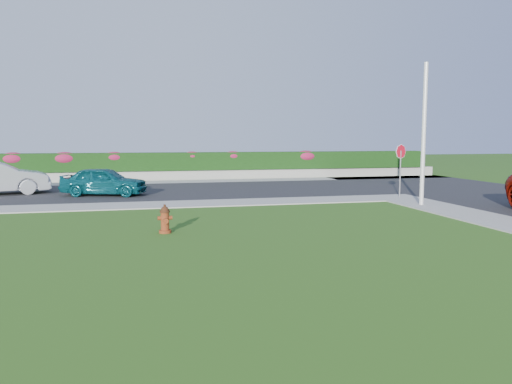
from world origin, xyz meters
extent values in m
plane|color=black|center=(0.00, 0.00, 0.00)|extent=(120.00, 120.00, 0.00)
cube|color=black|center=(-5.00, 14.00, 0.02)|extent=(26.00, 8.00, 0.04)
cube|color=gray|center=(-6.00, 9.00, 0.02)|extent=(24.00, 2.00, 0.04)
cube|color=gray|center=(7.00, 9.00, 0.02)|extent=(2.00, 2.00, 0.04)
cube|color=gray|center=(-1.00, 19.00, 0.02)|extent=(34.00, 2.00, 0.04)
cube|color=gray|center=(-1.00, 20.50, 0.30)|extent=(34.00, 0.40, 0.60)
cube|color=black|center=(-1.00, 20.60, 1.15)|extent=(32.00, 0.90, 1.10)
cylinder|color=#53170D|center=(-3.18, 3.22, 0.04)|extent=(0.34, 0.34, 0.08)
cylinder|color=#53170D|center=(-3.18, 3.22, 0.34)|extent=(0.23, 0.23, 0.52)
cylinder|color=black|center=(-3.18, 3.22, 0.59)|extent=(0.28, 0.28, 0.05)
sphere|color=black|center=(-3.18, 3.22, 0.62)|extent=(0.23, 0.23, 0.23)
cylinder|color=black|center=(-3.18, 3.22, 0.75)|extent=(0.07, 0.07, 0.07)
cylinder|color=#53170D|center=(-3.32, 3.21, 0.42)|extent=(0.11, 0.12, 0.11)
cylinder|color=#53170D|center=(-3.03, 3.23, 0.42)|extent=(0.11, 0.12, 0.11)
cylinder|color=#53170D|center=(-3.16, 3.07, 0.36)|extent=(0.16, 0.13, 0.15)
imported|color=#0B4C57|center=(-5.36, 12.58, 0.68)|extent=(4.01, 2.52, 1.27)
cylinder|color=silver|center=(6.74, 6.60, 2.71)|extent=(0.16, 0.16, 5.42)
cylinder|color=slate|center=(7.22, 9.11, 1.03)|extent=(0.06, 0.06, 2.05)
cylinder|color=red|center=(7.22, 9.11, 2.01)|extent=(0.57, 0.24, 0.60)
cylinder|color=white|center=(7.22, 9.11, 2.01)|extent=(0.60, 0.24, 0.63)
ellipsoid|color=#AC1D40|center=(-10.84, 20.50, 1.41)|extent=(1.45, 0.93, 0.73)
ellipsoid|color=#AC1D40|center=(-8.05, 20.50, 1.41)|extent=(1.48, 0.95, 0.74)
ellipsoid|color=#AC1D40|center=(-5.24, 20.50, 1.45)|extent=(1.28, 0.82, 0.64)
ellipsoid|color=#AC1D40|center=(-0.62, 20.50, 1.47)|extent=(1.14, 0.73, 0.57)
ellipsoid|color=#AC1D40|center=(1.96, 20.50, 1.46)|extent=(1.20, 0.77, 0.60)
ellipsoid|color=#AC1D40|center=(6.80, 20.50, 1.41)|extent=(1.46, 0.94, 0.73)
camera|label=1|loc=(-3.84, -10.49, 2.60)|focal=35.00mm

